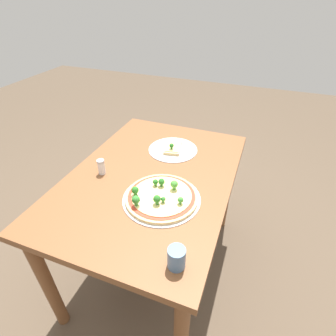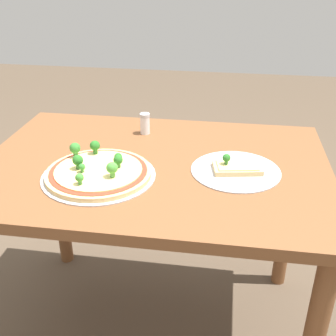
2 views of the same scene
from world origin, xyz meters
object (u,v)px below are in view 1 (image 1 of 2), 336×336
Objects in this scene: pizza_tray_whole at (161,197)px; drinking_cup at (176,258)px; pizza_tray_slice at (173,149)px; condiment_shaker at (101,167)px; dining_table at (152,191)px.

drinking_cup is at bearing 30.71° from pizza_tray_whole.
condiment_shaker is at bearing -36.89° from pizza_tray_slice.
dining_table is 14.39× the size of condiment_shaker.
pizza_tray_slice is at bearing 175.85° from dining_table.
drinking_cup is at bearing 32.86° from dining_table.
drinking_cup is (0.29, 0.17, 0.03)m from pizza_tray_whole.
pizza_tray_slice is (-0.27, 0.02, 0.11)m from dining_table.
pizza_tray_slice is 0.76m from drinking_cup.
pizza_tray_whole is at bearing 77.90° from condiment_shaker.
pizza_tray_whole is 0.34m from drinking_cup.
pizza_tray_whole is 4.43× the size of condiment_shaker.
pizza_tray_whole is 1.24× the size of pizza_tray_slice.
pizza_tray_whole reaches higher than dining_table.
pizza_tray_slice is (-0.42, -0.09, -0.01)m from pizza_tray_whole.
condiment_shaker is at bearing -102.10° from pizza_tray_whole.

